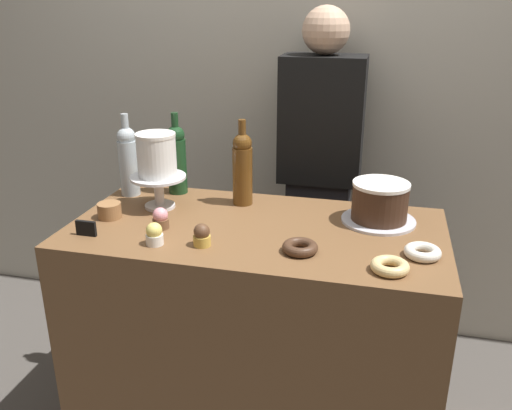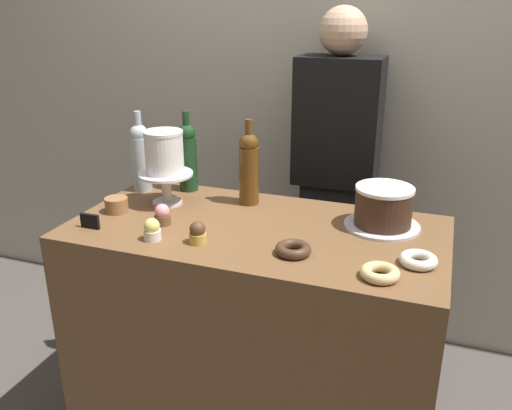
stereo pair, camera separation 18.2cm
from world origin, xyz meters
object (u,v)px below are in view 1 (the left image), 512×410
Objects in this scene: wine_bottle_green at (177,158)px; barista_figure at (319,181)px; donut_sugar at (423,252)px; price_sign_chalkboard at (86,228)px; white_layer_cake at (157,155)px; cupcake_strawberry at (161,219)px; donut_glazed at (390,266)px; cookie_stack at (110,210)px; cupcake_lemon at (154,234)px; donut_chocolate at (300,247)px; chocolate_round_cake at (380,201)px; wine_bottle_clear at (128,160)px; cupcake_chocolate at (202,235)px; cake_stand_pedestal at (159,186)px; wine_bottle_amber at (242,167)px.

barista_figure is (0.52, 0.42, -0.19)m from wine_bottle_green.
price_sign_chalkboard reaches higher than donut_sugar.
white_layer_cake is 2.15× the size of cupcake_strawberry.
price_sign_chalkboard is (-0.14, -0.47, -0.12)m from wine_bottle_green.
white_layer_cake is 0.92m from donut_glazed.
cookie_stack reaches higher than donut_sugar.
wine_bottle_green is at bearing 102.81° from cupcake_lemon.
cupcake_strawberry is 0.90m from barista_figure.
wine_bottle_green is 0.72m from donut_chocolate.
cupcake_lemon is 0.05× the size of barista_figure.
chocolate_round_cake is 2.65× the size of cupcake_strawberry.
wine_bottle_clear is 0.42m from price_sign_chalkboard.
cupcake_chocolate is 0.88× the size of cookie_stack.
barista_figure reaches higher than white_layer_cake.
white_layer_cake is 0.26m from cookie_stack.
white_layer_cake is at bearing 156.21° from donut_chocolate.
chocolate_round_cake is 2.65× the size of cupcake_chocolate.
white_layer_cake reaches higher than cupcake_chocolate.
wine_bottle_clear reaches higher than donut_sugar.
donut_sugar is (0.94, -0.20, -0.07)m from cake_stand_pedestal.
cupcake_strawberry is 0.86m from donut_sugar.
cupcake_strawberry is at bearing -11.52° from cookie_stack.
barista_figure reaches higher than cupcake_lemon.
cupcake_lemon is at bearing -55.42° from wine_bottle_clear.
cake_stand_pedestal is 0.32m from wine_bottle_amber.
chocolate_round_cake is 0.76m from cupcake_strawberry.
cookie_stack reaches higher than donut_glazed.
wine_bottle_amber is 4.65× the size of price_sign_chalkboard.
donut_chocolate is at bearing 6.80° from cupcake_lemon.
wine_bottle_amber is 0.57m from barista_figure.
white_layer_cake is 1.43× the size of donut_glazed.
wine_bottle_clear reaches higher than price_sign_chalkboard.
chocolate_round_cake is at bearing 96.67° from donut_glazed.
white_layer_cake reaches higher than cupcake_lemon.
wine_bottle_green is (0.01, 0.18, -0.06)m from white_layer_cake.
wine_bottle_clear is 4.38× the size of cupcake_strawberry.
donut_chocolate is at bearing -9.21° from cookie_stack.
wine_bottle_green is 0.69m from barista_figure.
chocolate_round_cake is at bearing 11.55° from cookie_stack.
wine_bottle_clear is (-0.46, -0.01, 0.00)m from wine_bottle_amber.
price_sign_chalkboard is (-0.42, -0.41, -0.12)m from wine_bottle_amber.
cupcake_strawberry is at bearing 170.03° from donut_glazed.
white_layer_cake is 0.37m from cupcake_lemon.
cupcake_chocolate is (-0.54, -0.33, -0.04)m from chocolate_round_cake.
donut_chocolate is (-0.27, 0.06, 0.00)m from donut_glazed.
cupcake_lemon is at bearing -169.47° from cupcake_chocolate.
wine_bottle_clear is 0.52m from cupcake_lemon.
cake_stand_pedestal is 2.45× the size of cookie_stack.
barista_figure is at bearing 93.34° from donut_chocolate.
cupcake_chocolate is at bearing -60.32° from wine_bottle_green.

